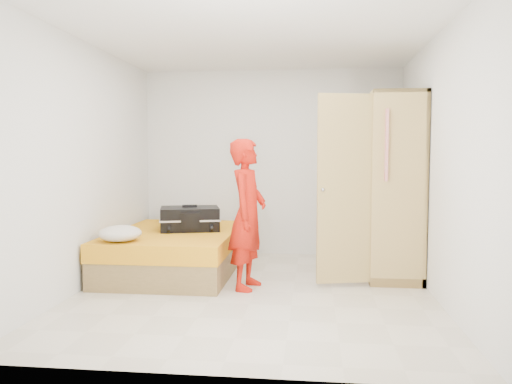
# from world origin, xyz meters

# --- Properties ---
(room) EXTENTS (4.00, 4.02, 2.60)m
(room) POSITION_xyz_m (0.00, 0.00, 1.30)
(room) COLOR beige
(room) RESTS_ON ground
(bed) EXTENTS (1.42, 2.02, 0.50)m
(bed) POSITION_xyz_m (-1.05, 0.76, 0.25)
(bed) COLOR olive
(bed) RESTS_ON ground
(wardrobe) EXTENTS (1.16, 1.32, 2.10)m
(wardrobe) POSITION_xyz_m (1.45, 0.85, 1.00)
(wardrobe) COLOR tan
(wardrobe) RESTS_ON ground
(person) EXTENTS (0.47, 0.63, 1.58)m
(person) POSITION_xyz_m (-0.09, 0.13, 0.79)
(person) COLOR red
(person) RESTS_ON ground
(suitcase) EXTENTS (0.83, 0.69, 0.31)m
(suitcase) POSITION_xyz_m (-0.89, 0.84, 0.64)
(suitcase) COLOR black
(suitcase) RESTS_ON bed
(round_cushion) EXTENTS (0.45, 0.45, 0.17)m
(round_cushion) POSITION_xyz_m (-1.43, -0.02, 0.59)
(round_cushion) COLOR beige
(round_cushion) RESTS_ON bed
(pillow) EXTENTS (0.57, 0.34, 0.10)m
(pillow) POSITION_xyz_m (-1.20, 1.61, 0.55)
(pillow) COLOR beige
(pillow) RESTS_ON bed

